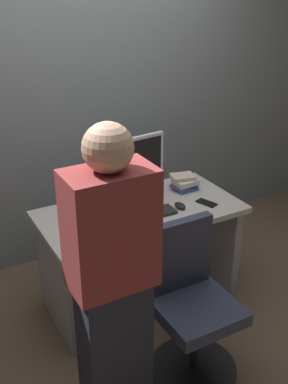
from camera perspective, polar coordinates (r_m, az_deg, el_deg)
name	(u,v)px	position (r m, az deg, el deg)	size (l,w,h in m)	color
ground_plane	(141,298)	(3.53, -0.41, -12.83)	(9.00, 9.00, 0.00)	brown
wall_back	(82,71)	(3.66, -7.61, 14.47)	(6.40, 0.10, 3.00)	gray
desk	(140,239)	(3.24, -0.43, -5.80)	(1.36, 0.69, 0.74)	beige
office_chair	(191,309)	(2.77, 5.75, -14.02)	(0.52, 0.52, 0.94)	black
person_at_desk	(113,285)	(2.25, -3.86, -11.27)	(0.40, 0.24, 1.64)	#262838
monitor	(129,167)	(3.13, -1.81, 3.10)	(0.54, 0.16, 0.46)	silver
keyboard	(145,216)	(3.02, 0.06, -2.91)	(0.43, 0.13, 0.02)	#262626
mouse	(180,206)	(3.14, 4.44, -1.67)	(0.06, 0.10, 0.03)	black
cup_near_keyboard	(82,226)	(2.85, -7.59, -4.13)	(0.07, 0.07, 0.10)	silver
book_stack	(184,182)	(3.40, 4.94, 1.18)	(0.20, 0.18, 0.11)	#3359A5
cell_phone	(207,203)	(3.23, 7.67, -1.33)	(0.07, 0.14, 0.01)	black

